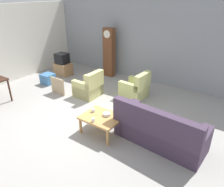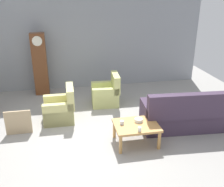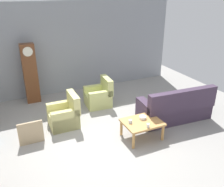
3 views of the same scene
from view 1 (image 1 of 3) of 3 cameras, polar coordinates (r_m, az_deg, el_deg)
The scene contains 15 objects.
ground_plane at distance 6.31m, azimuth -7.50°, elevation -6.01°, with size 10.40×10.40×0.00m, color #999691.
garage_door_wall at distance 8.53m, azimuth 8.58°, elevation 14.05°, with size 8.40×0.16×3.20m, color gray.
pegboard_wall_left at distance 9.18m, azimuth -26.68°, elevation 11.47°, with size 0.12×6.40×2.88m, color silver.
couch_floral at distance 5.16m, azimuth 12.40°, elevation -9.76°, with size 2.16×1.02×1.04m.
armchair_olive_near at distance 7.33m, azimuth -6.20°, elevation 1.54°, with size 0.80×0.77×0.92m.
armchair_olive_far at distance 7.22m, azimuth 6.17°, elevation 1.16°, with size 0.84×0.81×0.92m.
coffee_table_wood at distance 5.40m, azimuth -2.84°, elevation -6.76°, with size 0.96×0.76×0.47m.
grandfather_clock at distance 8.91m, azimuth -0.77°, elevation 10.84°, with size 0.44×0.30×1.98m.
tv_stand_cabinet at distance 9.43m, azimuth -12.91°, elevation 6.37°, with size 0.68×0.52×0.52m, color #997047.
tv_crt at distance 9.29m, azimuth -13.20°, elevation 9.12°, with size 0.48×0.44×0.42m, color black.
framed_picture_leaning at distance 7.66m, azimuth -14.30°, elevation 1.88°, with size 0.60×0.05×0.59m, color tan.
storage_box_blue at distance 8.70m, azimuth -16.71°, elevation 3.79°, with size 0.46×0.44×0.39m, color teal.
cup_white_porcelain at distance 5.15m, azimuth -5.00°, elevation -7.04°, with size 0.08×0.08×0.09m, color white.
cup_blue_rimmed at distance 5.55m, azimuth -5.01°, elevation -4.50°, with size 0.09×0.09×0.09m, color silver.
bowl_white_stacked at distance 5.38m, azimuth -1.38°, elevation -5.56°, with size 0.19×0.19×0.07m, color white.
Camera 1 is at (3.70, -3.89, 3.31)m, focal length 34.29 mm.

